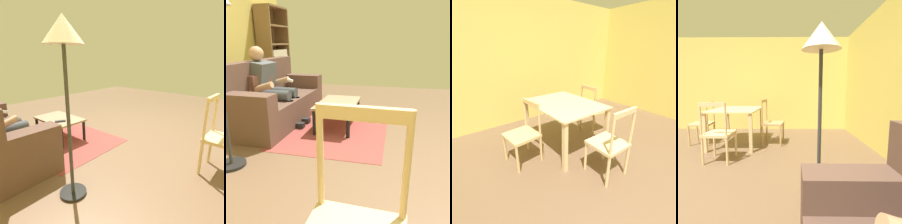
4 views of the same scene
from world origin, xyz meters
TOP-DOWN VIEW (x-y plane):
  - ground_plane at (0.00, 0.00)m, footprint 9.16×9.16m
  - couch at (1.27, 2.07)m, footprint 1.93×0.82m
  - person_lounging at (1.17, 2.04)m, footprint 0.59×0.84m
  - coffee_table at (1.25, 1.03)m, footprint 0.85×0.54m
  - tv_remote at (1.05, 1.14)m, footprint 0.12×0.17m
  - bookshelf at (2.92, 2.92)m, footprint 0.83×0.36m
  - area_rug at (1.25, 1.03)m, footprint 2.01×1.42m

SIDE VIEW (x-z plane):
  - ground_plane at x=0.00m, z-range 0.00..0.00m
  - area_rug at x=1.25m, z-range 0.00..0.01m
  - coffee_table at x=1.25m, z-range 0.13..0.51m
  - couch at x=1.27m, z-range -0.13..0.81m
  - tv_remote at x=1.05m, z-range 0.37..0.40m
  - person_lounging at x=1.17m, z-range 0.01..1.15m
  - bookshelf at x=2.92m, z-range -0.21..1.70m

